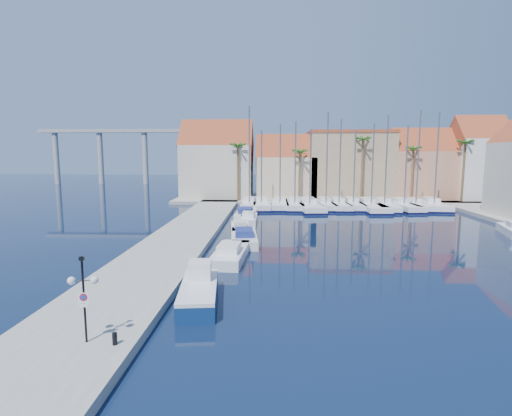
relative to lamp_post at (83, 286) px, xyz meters
The scene contains 35 objects.
ground 11.51m from the lamp_post, 43.72° to the left, with size 260.00×260.00×0.00m, color black.
quay_west 21.39m from the lamp_post, 92.55° to the left, with size 6.00×77.00×0.50m, color gray.
shore_north 58.62m from the lamp_post, 72.04° to the left, with size 54.00×16.00×0.50m, color gray.
lamp_post is the anchor object (origin of this frame).
bollard 2.47m from the lamp_post, ahead, with size 0.20×0.20×0.50m, color black.
fishing_boat 7.26m from the lamp_post, 58.79° to the left, with size 2.57×5.98×2.03m.
motorboat_west_0 15.64m from the lamp_post, 73.41° to the left, with size 2.64×7.05×1.40m.
motorboat_west_1 21.51m from the lamp_post, 76.34° to the left, with size 2.92×7.31×1.40m.
motorboat_west_2 25.55m from the lamp_post, 80.17° to the left, with size 2.39×5.82×1.40m.
motorboat_west_3 31.73m from the lamp_post, 81.20° to the left, with size 1.90×5.94×1.40m.
motorboat_west_4 35.25m from the lamp_post, 82.96° to the left, with size 2.55×7.52×1.40m.
sailboat_0 44.26m from the lamp_post, 84.47° to the left, with size 2.32×8.27×14.90m.
sailboat_1 44.37m from the lamp_post, 82.19° to the left, with size 3.08×9.69×11.48m.
sailboat_2 45.02m from the lamp_post, 78.73° to the left, with size 2.55×9.46×12.35m.
sailboat_3 45.37m from the lamp_post, 75.97° to the left, with size 2.70×9.74×12.71m.
sailboat_4 45.06m from the lamp_post, 73.17° to the left, with size 3.98×12.08×11.60m.
sailboat_5 46.61m from the lamp_post, 70.51° to the left, with size 2.79×9.01×14.03m.
sailboat_6 47.44m from the lamp_post, 68.38° to the left, with size 2.88×9.74×13.02m.
sailboat_7 48.49m from the lamp_post, 66.10° to the left, with size 2.67×9.49×11.58m.
sailboat_8 48.50m from the lamp_post, 63.09° to the left, with size 3.41×11.96×12.31m.
sailboat_9 49.96m from the lamp_post, 61.20° to the left, with size 3.49×10.98×13.52m.
sailboat_10 51.05m from the lamp_post, 58.42° to the left, with size 3.58×10.45×12.11m.
sailboat_11 52.26m from the lamp_post, 56.89° to the left, with size 2.80×9.11×14.19m.
sailboat_12 54.22m from the lamp_post, 54.63° to the left, with size 3.33×10.23×13.96m.
building_0 54.86m from the lamp_post, 92.03° to the left, with size 12.30×9.00×13.50m.
building_1 55.68m from the lamp_post, 79.58° to the left, with size 10.30×8.00×11.00m.
building_2 59.65m from the lamp_post, 69.29° to the left, with size 14.20×10.20×11.50m.
building_3 63.99m from the lamp_post, 58.86° to the left, with size 10.30×8.00×12.00m.
building_4 68.34m from the lamp_post, 51.94° to the left, with size 8.30×8.00×14.00m.
palm_0 50.13m from the lamp_post, 87.63° to the left, with size 2.60×2.60×10.15m.
palm_1 51.42m from the lamp_post, 76.37° to the left, with size 2.60×2.60×9.15m.
palm_2 54.85m from the lamp_post, 66.07° to the left, with size 2.60×2.60×11.15m.
palm_3 58.37m from the lamp_post, 58.84° to the left, with size 2.60×2.60×9.65m.
palm_4 62.96m from the lamp_post, 52.56° to the left, with size 2.60×2.60×10.65m.
viaduct 95.20m from the lamp_post, 109.07° to the left, with size 48.00×2.20×14.45m.
Camera 1 is at (-0.46, -22.91, 8.21)m, focal length 28.00 mm.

